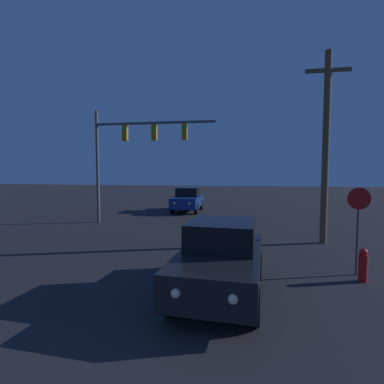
# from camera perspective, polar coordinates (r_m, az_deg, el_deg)

# --- Properties ---
(car_near) EXTENTS (2.16, 4.33, 1.79)m
(car_near) POSITION_cam_1_polar(r_m,az_deg,el_deg) (7.54, 5.52, -12.47)
(car_near) COLOR black
(car_near) RESTS_ON ground_plane
(car_far) EXTENTS (1.95, 4.24, 1.79)m
(car_far) POSITION_cam_1_polar(r_m,az_deg,el_deg) (22.42, -0.81, -1.43)
(car_far) COLOR navy
(car_far) RESTS_ON ground_plane
(traffic_signal_mast) EXTENTS (7.00, 0.30, 6.49)m
(traffic_signal_mast) POSITION_cam_1_polar(r_m,az_deg,el_deg) (17.58, -11.55, 8.78)
(traffic_signal_mast) COLOR #4C4C51
(traffic_signal_mast) RESTS_ON ground_plane
(stop_sign) EXTENTS (0.64, 0.07, 2.56)m
(stop_sign) POSITION_cam_1_polar(r_m,az_deg,el_deg) (9.89, 29.12, -3.92)
(stop_sign) COLOR #4C4C51
(stop_sign) RESTS_ON ground_plane
(utility_pole) EXTENTS (1.76, 0.28, 7.89)m
(utility_pole) POSITION_cam_1_polar(r_m,az_deg,el_deg) (13.62, 24.14, 8.22)
(utility_pole) COLOR brown
(utility_pole) RESTS_ON ground_plane
(fire_hydrant) EXTENTS (0.24, 0.24, 0.93)m
(fire_hydrant) POSITION_cam_1_polar(r_m,az_deg,el_deg) (9.64, 29.80, -12.01)
(fire_hydrant) COLOR red
(fire_hydrant) RESTS_ON ground_plane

